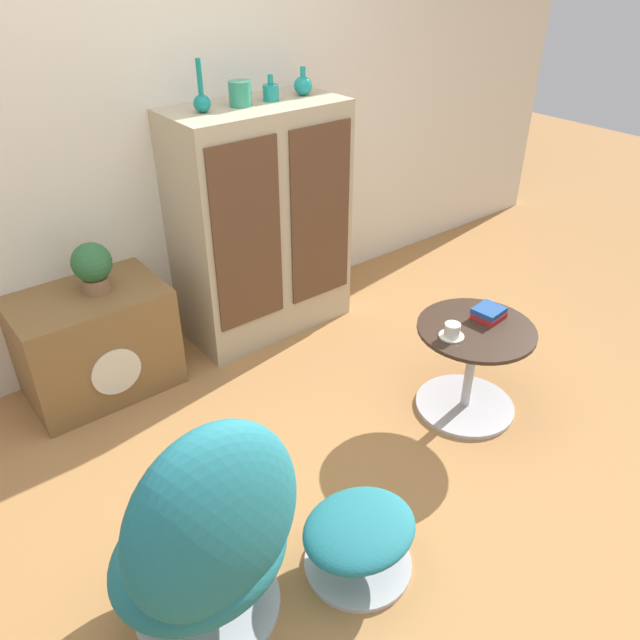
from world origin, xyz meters
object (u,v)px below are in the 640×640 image
Objects in this scene: tv_console at (96,342)px; book_stack at (489,313)px; vase_inner_right at (271,92)px; potted_plant at (92,265)px; ottoman at (359,536)px; coffee_table at (471,366)px; vase_inner_left at (240,94)px; sideboard at (261,223)px; vase_leftmost at (202,100)px; egg_chair at (208,538)px; vase_rightmost at (303,85)px; teacup at (452,331)px.

tv_console reaches higher than book_stack.
potted_plant is at bearing -179.79° from vase_inner_right.
coffee_table is (0.99, 0.35, 0.08)m from ottoman.
vase_inner_left reaches higher than ottoman.
ottoman is 1.75× the size of potted_plant.
coffee_table is (0.31, -1.24, -0.38)m from sideboard.
vase_inner_right is at bearing 0.00° from vase_leftmost.
vase_leftmost is 0.91m from potted_plant.
sideboard is 0.67m from vase_inner_right.
sideboard reaches higher than egg_chair.
tv_console is 5.05× the size of vase_rightmost.
teacup is (-0.13, -1.22, -0.81)m from vase_rightmost.
vase_inner_left is (0.21, 0.00, -0.00)m from vase_leftmost.
vase_leftmost is at bearing 110.32° from teacup.
vase_rightmost reaches higher than book_stack.
vase_inner_left is 0.93× the size of vase_inner_right.
tv_console is 6.26× the size of teacup.
ottoman is 3.77× the size of teacup.
vase_inner_left is at bearing 69.36° from ottoman.
sideboard is at bearing -2.89° from vase_inner_left.
egg_chair is at bearing -171.83° from book_stack.
teacup is at bearing -78.57° from vase_inner_left.
vase_rightmost is at bearing 84.11° from teacup.
tv_console is 1.38m from vase_inner_left.
vase_inner_left is at bearing 0.28° from tv_console.
vase_rightmost is 1.47m from teacup.
book_stack is at bearing -60.05° from vase_leftmost.
potted_plant is at bearing 98.84° from ottoman.
coffee_table is 0.26m from book_stack.
vase_inner_right is at bearing 180.00° from vase_rightmost.
sideboard is 1.05m from tv_console.
vase_leftmost is 0.21m from vase_inner_left.
potted_plant is (-0.64, -0.00, -0.64)m from vase_leftmost.
vase_leftmost is 1.66× the size of book_stack.
vase_inner_left is at bearing 180.00° from vase_inner_right.
vase_inner_left is 1.55m from book_stack.
vase_inner_left reaches higher than potted_plant.
teacup is at bearing -86.66° from vase_inner_right.
vase_inner_left is at bearing 52.92° from egg_chair.
tv_console reaches higher than coffee_table.
vase_rightmost reaches higher than vase_inner_left.
vase_rightmost is at bearing 44.63° from egg_chair.
coffee_table is 1.68m from vase_inner_left.
vase_inner_right is 0.87× the size of book_stack.
sideboard reaches higher than book_stack.
teacup is at bearing -95.89° from vase_rightmost.
vase_leftmost reaches higher than sideboard.
book_stack is (1.34, -1.21, -0.18)m from potted_plant.
potted_plant is (-0.84, -0.00, -0.64)m from vase_inner_left.
teacup is at bearing -69.68° from vase_leftmost.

